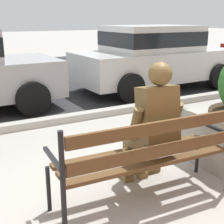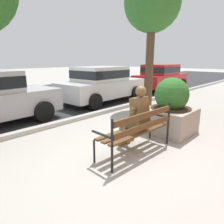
{
  "view_description": "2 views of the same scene",
  "coord_description": "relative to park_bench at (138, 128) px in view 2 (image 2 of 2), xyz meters",
  "views": [
    {
      "loc": [
        -1.51,
        -2.1,
        1.75
      ],
      "look_at": [
        0.12,
        0.84,
        0.75
      ],
      "focal_mm": 51.12,
      "sensor_mm": 36.0,
      "label": 1
    },
    {
      "loc": [
        -3.05,
        -2.1,
        1.87
      ],
      "look_at": [
        0.12,
        0.84,
        0.75
      ],
      "focal_mm": 32.65,
      "sensor_mm": 36.0,
      "label": 2
    }
  ],
  "objects": [
    {
      "name": "ground_plane",
      "position": [
        -0.11,
        -0.13,
        -0.54
      ],
      "size": [
        80.0,
        80.0,
        0.0
      ],
      "primitive_type": "plane",
      "color": "#ADA8A0"
    },
    {
      "name": "curb_stone",
      "position": [
        -0.11,
        2.77,
        -0.48
      ],
      "size": [
        60.0,
        0.2,
        0.12
      ],
      "primitive_type": "cube",
      "color": "#B2AFA8",
      "rests_on": "ground"
    },
    {
      "name": "park_bench",
      "position": [
        0.0,
        0.0,
        0.0
      ],
      "size": [
        1.82,
        0.62,
        0.95
      ],
      "color": "brown",
      "rests_on": "ground"
    },
    {
      "name": "bronze_statue_seated",
      "position": [
        0.17,
        0.21,
        0.12
      ],
      "size": [
        0.67,
        0.76,
        1.37
      ],
      "color": "brown",
      "rests_on": "ground"
    },
    {
      "name": "concrete_planter",
      "position": [
        1.58,
        0.11,
        0.08
      ],
      "size": [
        1.13,
        1.13,
        1.44
      ],
      "color": "#A8A399",
      "rests_on": "ground"
    },
    {
      "name": "street_tree_down_street",
      "position": [
        3.6,
        2.11,
        3.17
      ],
      "size": [
        2.01,
        2.01,
        4.8
      ],
      "color": "brown",
      "rests_on": "ground"
    },
    {
      "name": "parked_car_white",
      "position": [
        3.15,
        4.23,
        0.3
      ],
      "size": [
        4.15,
        2.01,
        1.56
      ],
      "color": "silver",
      "rests_on": "ground"
    },
    {
      "name": "parked_car_red",
      "position": [
        8.29,
        4.23,
        0.3
      ],
      "size": [
        4.15,
        2.01,
        1.56
      ],
      "color": "#B21E1E",
      "rests_on": "ground"
    }
  ]
}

